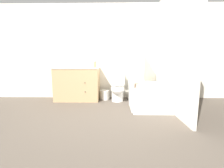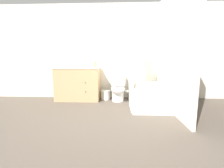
% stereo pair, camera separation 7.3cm
% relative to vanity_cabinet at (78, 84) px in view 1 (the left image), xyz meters
% --- Properties ---
extents(ground_plane, '(14.00, 14.00, 0.00)m').
position_rel_vanity_cabinet_xyz_m(ground_plane, '(0.77, -1.27, -0.43)').
color(ground_plane, brown).
extents(wall_back, '(8.00, 0.06, 2.50)m').
position_rel_vanity_cabinet_xyz_m(wall_back, '(0.76, 0.30, 0.82)').
color(wall_back, silver).
rests_on(wall_back, ground_plane).
extents(wall_right, '(0.05, 2.55, 2.50)m').
position_rel_vanity_cabinet_xyz_m(wall_right, '(2.12, -0.50, 0.82)').
color(wall_right, silver).
rests_on(wall_right, ground_plane).
extents(vanity_cabinet, '(1.13, 0.59, 0.85)m').
position_rel_vanity_cabinet_xyz_m(vanity_cabinet, '(0.00, 0.00, 0.00)').
color(vanity_cabinet, tan).
rests_on(vanity_cabinet, ground_plane).
extents(sink_faucet, '(0.14, 0.12, 0.12)m').
position_rel_vanity_cabinet_xyz_m(sink_faucet, '(-0.00, 0.21, 0.45)').
color(sink_faucet, silver).
rests_on(sink_faucet, vanity_cabinet).
extents(toilet, '(0.38, 0.67, 0.72)m').
position_rel_vanity_cabinet_xyz_m(toilet, '(1.04, -0.08, -0.09)').
color(toilet, white).
rests_on(toilet, ground_plane).
extents(bathtub, '(0.77, 1.40, 0.48)m').
position_rel_vanity_cabinet_xyz_m(bathtub, '(1.70, -0.42, -0.19)').
color(bathtub, white).
rests_on(bathtub, ground_plane).
extents(shower_curtain, '(0.01, 0.58, 1.99)m').
position_rel_vanity_cabinet_xyz_m(shower_curtain, '(1.30, -0.75, 0.57)').
color(shower_curtain, white).
rests_on(shower_curtain, ground_plane).
extents(wastebasket, '(0.25, 0.25, 0.24)m').
position_rel_vanity_cabinet_xyz_m(wastebasket, '(0.70, 0.06, -0.31)').
color(wastebasket, silver).
rests_on(wastebasket, ground_plane).
extents(tissue_box, '(0.14, 0.11, 0.12)m').
position_rel_vanity_cabinet_xyz_m(tissue_box, '(0.36, 0.05, 0.46)').
color(tissue_box, silver).
rests_on(tissue_box, vanity_cabinet).
extents(soap_dispenser, '(0.07, 0.07, 0.18)m').
position_rel_vanity_cabinet_xyz_m(soap_dispenser, '(0.45, 0.02, 0.50)').
color(soap_dispenser, tan).
rests_on(soap_dispenser, vanity_cabinet).
extents(hand_towel_folded, '(0.27, 0.13, 0.09)m').
position_rel_vanity_cabinet_xyz_m(hand_towel_folded, '(-0.39, -0.16, 0.46)').
color(hand_towel_folded, white).
rests_on(hand_towel_folded, vanity_cabinet).
extents(bath_towel_folded, '(0.36, 0.24, 0.07)m').
position_rel_vanity_cabinet_xyz_m(bath_towel_folded, '(1.56, -0.83, 0.09)').
color(bath_towel_folded, tan).
rests_on(bath_towel_folded, bathtub).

